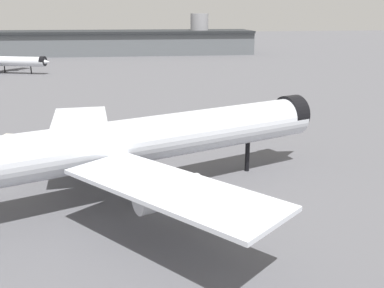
# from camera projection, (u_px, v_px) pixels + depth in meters

# --- Properties ---
(ground) EXTENTS (900.00, 900.00, 0.00)m
(ground) POSITION_uv_depth(u_px,v_px,m) (178.00, 194.00, 54.94)
(ground) COLOR #56565B
(airliner_near_gate) EXTENTS (54.22, 48.32, 15.61)m
(airliner_near_gate) POSITION_uv_depth(u_px,v_px,m) (142.00, 141.00, 53.06)
(airliner_near_gate) COLOR silver
(airliner_near_gate) RESTS_ON ground
(airliner_far_taxiway) EXTENTS (34.39, 30.66, 10.05)m
(airliner_far_taxiway) POSITION_uv_depth(u_px,v_px,m) (4.00, 61.00, 160.79)
(airliner_far_taxiway) COLOR silver
(airliner_far_taxiway) RESTS_ON ground
(terminal_building) EXTENTS (230.10, 43.30, 20.90)m
(terminal_building) POSITION_uv_depth(u_px,v_px,m) (37.00, 43.00, 228.01)
(terminal_building) COLOR slate
(terminal_building) RESTS_ON ground
(baggage_cart_trailing) EXTENTS (2.75, 2.47, 1.82)m
(baggage_cart_trailing) POSITION_uv_depth(u_px,v_px,m) (11.00, 140.00, 74.74)
(baggage_cart_trailing) COLOR black
(baggage_cart_trailing) RESTS_ON ground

